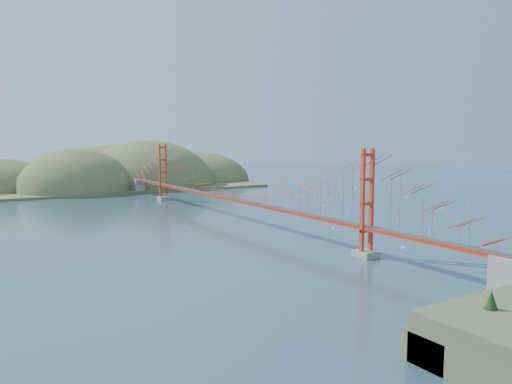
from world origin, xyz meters
TOP-DOWN VIEW (x-y plane):
  - ground at (0.00, 0.00)m, footprint 320.00×320.00m
  - bridge at (0.00, 0.18)m, footprint 2.20×94.40m
  - far_headlands at (2.21, 68.52)m, footprint 84.00×58.00m
  - sailboat_8 at (33.27, 21.30)m, footprint 0.54×0.47m
  - sailboat_16 at (25.87, 17.88)m, footprint 0.70×0.70m
  - sailboat_12 at (15.49, 38.35)m, footprint 0.49×0.42m
  - sailboat_3 at (13.01, 25.67)m, footprint 0.59×0.59m
  - sailboat_17 at (51.31, 27.09)m, footprint 0.62×0.59m
  - sailboat_13 at (43.34, -11.69)m, footprint 0.66×0.66m
  - sailboat_10 at (7.03, -28.89)m, footprint 0.52×0.62m
  - sailboat_9 at (46.39, 5.83)m, footprint 0.64×0.64m
  - sailboat_4 at (39.09, 23.06)m, footprint 0.61×0.61m
  - sailboat_7 at (24.85, 15.08)m, footprint 0.61×0.61m
  - sailboat_1 at (22.98, 5.17)m, footprint 0.53×0.58m
  - sailboat_15 at (23.38, 29.65)m, footprint 0.57×0.57m
  - sailboat_0 at (8.17, -15.05)m, footprint 0.45×0.51m
  - sailboat_14 at (29.96, 11.51)m, footprint 0.56×0.60m
  - sailboat_5 at (39.24, -9.18)m, footprint 0.50×0.53m
  - sailboat_6 at (16.78, -24.65)m, footprint 0.55×0.55m

SIDE VIEW (x-z plane):
  - ground at x=0.00m, z-range 0.00..0.00m
  - far_headlands at x=2.21m, z-range -12.50..12.50m
  - sailboat_12 at x=15.49m, z-range -0.15..0.41m
  - sailboat_6 at x=16.78m, z-range -0.15..0.43m
  - sailboat_0 at x=8.17m, z-range -0.16..0.43m
  - sailboat_5 at x=39.24m, z-range -0.16..0.44m
  - sailboat_8 at x=33.27m, z-range -0.16..0.45m
  - sailboat_15 at x=23.38m, z-range -0.17..0.46m
  - sailboat_4 at x=39.09m, z-range -0.17..0.46m
  - sailboat_3 at x=13.01m, z-range -0.18..0.47m
  - sailboat_1 at x=22.98m, z-range -0.18..0.48m
  - sailboat_14 at x=29.96m, z-range -0.19..0.49m
  - sailboat_7 at x=24.85m, z-range -0.19..0.49m
  - sailboat_9 at x=46.39m, z-range -0.19..0.49m
  - sailboat_13 at x=43.34m, z-range -0.19..0.50m
  - sailboat_17 at x=51.31m, z-range -0.20..0.50m
  - sailboat_10 at x=7.03m, z-range -0.20..0.51m
  - sailboat_16 at x=25.87m, z-range -0.21..0.53m
  - bridge at x=0.00m, z-range 1.01..13.01m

